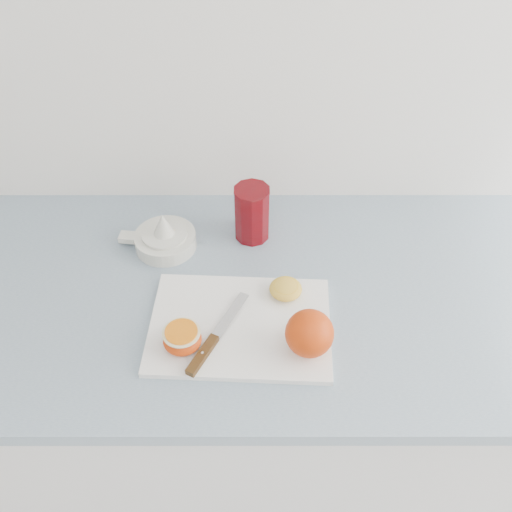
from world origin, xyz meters
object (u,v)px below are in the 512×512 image
object	(u,v)px
counter	(234,406)
red_tumbler	(252,215)
half_orange	(182,339)
citrus_juicer	(164,238)
cutting_board	(240,326)

from	to	relation	value
counter	red_tumbler	size ratio (longest dim) A/B	18.93
half_orange	red_tumbler	bearing A→B (deg)	68.35
counter	red_tumbler	xyz separation A→B (m)	(0.05, 0.16, 0.50)
counter	citrus_juicer	world-z (taller)	citrus_juicer
counter	citrus_juicer	size ratio (longest dim) A/B	14.38
citrus_juicer	red_tumbler	world-z (taller)	red_tumbler
red_tumbler	half_orange	bearing A→B (deg)	-111.65
counter	red_tumbler	world-z (taller)	red_tumbler
half_orange	red_tumbler	distance (m)	0.33
red_tumbler	citrus_juicer	bearing A→B (deg)	-169.37
half_orange	counter	bearing A→B (deg)	63.39
half_orange	cutting_board	bearing A→B (deg)	26.90
citrus_juicer	red_tumbler	xyz separation A→B (m)	(0.19, 0.03, 0.03)
citrus_juicer	cutting_board	bearing A→B (deg)	-53.40
cutting_board	citrus_juicer	distance (m)	0.28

